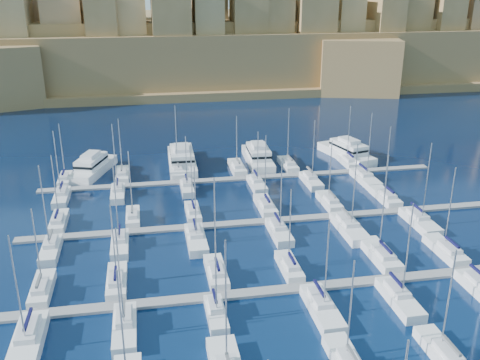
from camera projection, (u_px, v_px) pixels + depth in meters
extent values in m
plane|color=black|center=(281.00, 249.00, 84.26)|extent=(600.00, 600.00, 0.00)
cube|color=slate|center=(303.00, 288.00, 73.13)|extent=(84.00, 2.00, 0.40)
cube|color=slate|center=(267.00, 221.00, 93.40)|extent=(84.00, 2.00, 0.40)
cube|color=slate|center=(243.00, 178.00, 113.67)|extent=(84.00, 2.00, 0.40)
cylinder|color=#9EA0A8|center=(122.00, 328.00, 52.10)|extent=(0.18, 0.18, 12.93)
cylinder|color=#9EA0A8|center=(226.00, 305.00, 54.12)|extent=(0.18, 0.18, 14.70)
cylinder|color=#9EA0A8|center=(350.00, 310.00, 56.02)|extent=(0.18, 0.18, 11.75)
cube|color=#595B60|center=(354.00, 356.00, 55.88)|extent=(0.35, 3.70, 0.35)
cube|color=white|center=(442.00, 354.00, 59.60)|extent=(2.64, 8.80, 1.64)
cube|color=silver|center=(448.00, 351.00, 58.38)|extent=(1.85, 3.96, 0.70)
cylinder|color=#9EA0A8|center=(448.00, 300.00, 57.61)|extent=(0.18, 0.18, 12.08)
cube|color=#595B60|center=(451.00, 345.00, 57.61)|extent=(0.35, 3.52, 0.35)
cube|color=white|center=(42.00, 290.00, 72.03)|extent=(2.60, 8.68, 1.63)
cube|color=silver|center=(40.00, 286.00, 70.82)|extent=(1.82, 3.90, 0.70)
cylinder|color=#9EA0A8|center=(37.00, 247.00, 70.23)|extent=(0.18, 0.18, 10.93)
cube|color=#595B60|center=(39.00, 281.00, 70.06)|extent=(0.35, 3.47, 0.35)
cube|color=white|center=(117.00, 282.00, 73.83)|extent=(2.69, 8.96, 1.65)
cube|color=silver|center=(116.00, 278.00, 72.59)|extent=(1.88, 4.03, 0.70)
cylinder|color=#9EA0A8|center=(113.00, 241.00, 72.08)|extent=(0.18, 0.18, 10.69)
cube|color=#0C0C36|center=(115.00, 273.00, 71.81)|extent=(0.35, 3.59, 0.35)
cube|color=white|center=(216.00, 273.00, 76.12)|extent=(2.66, 8.87, 1.64)
cube|color=silver|center=(217.00, 269.00, 74.89)|extent=(1.86, 3.99, 0.70)
cylinder|color=#9EA0A8|center=(215.00, 224.00, 73.88)|extent=(0.18, 0.18, 13.51)
cube|color=#0C0C36|center=(217.00, 264.00, 74.12)|extent=(0.35, 3.55, 0.35)
cube|color=white|center=(289.00, 268.00, 77.64)|extent=(2.47, 8.23, 1.61)
cube|color=silver|center=(291.00, 263.00, 76.47)|extent=(1.73, 3.70, 0.70)
cylinder|color=#9EA0A8|center=(290.00, 226.00, 75.76)|extent=(0.18, 0.18, 11.29)
cube|color=#0C0C36|center=(292.00, 258.00, 75.73)|extent=(0.35, 3.29, 0.35)
cube|color=white|center=(380.00, 256.00, 80.91)|extent=(3.02, 10.05, 1.70)
cube|color=silver|center=(384.00, 252.00, 79.56)|extent=(2.11, 4.52, 0.70)
cylinder|color=#9EA0A8|center=(384.00, 204.00, 78.43)|extent=(0.18, 0.18, 15.06)
cube|color=#0C0C36|center=(386.00, 247.00, 78.73)|extent=(0.35, 4.02, 0.35)
cube|color=white|center=(445.00, 251.00, 82.37)|extent=(2.80, 9.34, 1.67)
cube|color=silver|center=(450.00, 247.00, 81.10)|extent=(1.96, 4.20, 0.70)
cylinder|color=#9EA0A8|center=(450.00, 207.00, 80.30)|extent=(0.18, 0.18, 12.65)
cube|color=#0C0C36|center=(452.00, 242.00, 80.30)|extent=(0.35, 3.74, 0.35)
cube|color=white|center=(28.00, 344.00, 61.15)|extent=(3.29, 10.98, 1.75)
cube|color=silver|center=(28.00, 330.00, 61.74)|extent=(2.31, 4.94, 0.70)
cylinder|color=#9EA0A8|center=(17.00, 290.00, 58.02)|extent=(0.18, 0.18, 13.28)
cube|color=#0C0C36|center=(28.00, 319.00, 61.87)|extent=(0.35, 4.39, 0.35)
cube|color=white|center=(125.00, 330.00, 63.79)|extent=(2.78, 9.27, 1.66)
cube|color=silver|center=(124.00, 317.00, 64.24)|extent=(1.95, 4.17, 0.70)
cylinder|color=#9EA0A8|center=(120.00, 279.00, 60.84)|extent=(0.18, 0.18, 12.80)
cube|color=#595B60|center=(124.00, 307.00, 64.29)|extent=(0.35, 3.71, 0.35)
cube|color=white|center=(216.00, 316.00, 66.46)|extent=(2.28, 7.60, 1.58)
cube|color=silver|center=(215.00, 305.00, 66.76)|extent=(1.60, 3.42, 0.70)
cylinder|color=#9EA0A8|center=(216.00, 279.00, 64.16)|extent=(0.18, 0.18, 9.58)
cube|color=#0C0C36|center=(215.00, 296.00, 66.75)|extent=(0.35, 3.04, 0.35)
cube|color=white|center=(322.00, 310.00, 67.57)|extent=(3.02, 10.06, 1.70)
cube|color=silver|center=(320.00, 298.00, 68.07)|extent=(2.11, 4.53, 0.70)
cylinder|color=#9EA0A8|center=(327.00, 264.00, 64.70)|extent=(0.18, 0.18, 12.05)
cube|color=#0C0C36|center=(319.00, 288.00, 68.17)|extent=(0.35, 4.02, 0.35)
cube|color=white|center=(400.00, 300.00, 69.66)|extent=(2.83, 9.44, 1.67)
cube|color=silver|center=(397.00, 289.00, 70.11)|extent=(1.98, 4.25, 0.70)
cylinder|color=#9EA0A8|center=(407.00, 252.00, 66.64)|extent=(0.18, 0.18, 13.08)
cube|color=#0C0C36|center=(396.00, 280.00, 70.18)|extent=(0.35, 3.78, 0.35)
cube|color=silver|center=(479.00, 280.00, 72.20)|extent=(1.94, 4.16, 0.70)
cube|color=#0C0C36|center=(478.00, 271.00, 72.26)|extent=(0.35, 3.70, 0.35)
cube|color=white|center=(59.00, 223.00, 92.13)|extent=(2.56, 8.53, 1.63)
cube|color=silver|center=(58.00, 218.00, 90.94)|extent=(1.79, 3.84, 0.70)
cylinder|color=#9EA0A8|center=(55.00, 187.00, 90.27)|extent=(0.18, 0.18, 11.22)
cube|color=#0C0C36|center=(56.00, 214.00, 90.18)|extent=(0.35, 3.41, 0.35)
cube|color=white|center=(133.00, 218.00, 93.95)|extent=(2.36, 7.86, 1.59)
cube|color=silver|center=(133.00, 214.00, 92.82)|extent=(1.65, 3.54, 0.70)
cylinder|color=#9EA0A8|center=(130.00, 183.00, 92.04)|extent=(0.18, 0.18, 11.36)
cube|color=#595B60|center=(132.00, 209.00, 92.09)|extent=(0.35, 3.14, 0.35)
cube|color=white|center=(193.00, 213.00, 95.84)|extent=(2.43, 8.09, 1.60)
cube|color=silver|center=(193.00, 209.00, 94.69)|extent=(1.70, 3.64, 0.70)
cylinder|color=#9EA0A8|center=(192.00, 177.00, 93.82)|extent=(0.18, 0.18, 12.08)
cube|color=#0C0C36|center=(193.00, 205.00, 93.95)|extent=(0.35, 3.24, 0.35)
cube|color=white|center=(265.00, 207.00, 98.60)|extent=(2.75, 9.16, 1.66)
cube|color=silver|center=(267.00, 203.00, 97.34)|extent=(1.92, 4.12, 0.70)
cylinder|color=#9EA0A8|center=(265.00, 169.00, 96.51)|extent=(0.18, 0.18, 12.72)
cube|color=#0C0C36|center=(267.00, 198.00, 96.55)|extent=(0.35, 3.67, 0.35)
cube|color=white|center=(329.00, 202.00, 100.45)|extent=(2.60, 8.67, 1.63)
cube|color=silver|center=(331.00, 198.00, 99.24)|extent=(1.82, 3.90, 0.70)
cylinder|color=#9EA0A8|center=(330.00, 170.00, 98.60)|extent=(0.18, 0.18, 11.21)
cube|color=#595B60|center=(332.00, 194.00, 98.47)|extent=(0.35, 3.47, 0.35)
cube|color=white|center=(385.00, 197.00, 102.71)|extent=(2.83, 9.43, 1.67)
cube|color=silver|center=(388.00, 194.00, 101.43)|extent=(1.98, 4.24, 0.70)
cylinder|color=#9EA0A8|center=(388.00, 160.00, 100.57)|extent=(0.18, 0.18, 13.08)
cube|color=#0C0C36|center=(389.00, 189.00, 100.63)|extent=(0.35, 3.77, 0.35)
cube|color=white|center=(51.00, 251.00, 82.36)|extent=(2.62, 8.73, 1.64)
cube|color=silver|center=(51.00, 242.00, 82.75)|extent=(1.83, 3.93, 0.70)
cylinder|color=#9EA0A8|center=(44.00, 208.00, 79.34)|extent=(0.18, 0.18, 13.32)
cube|color=#595B60|center=(50.00, 234.00, 82.79)|extent=(0.35, 3.49, 0.35)
cube|color=white|center=(120.00, 246.00, 84.03)|extent=(2.68, 8.94, 1.65)
cube|color=silver|center=(120.00, 237.00, 84.44)|extent=(1.88, 4.02, 0.70)
cylinder|color=#9EA0A8|center=(116.00, 204.00, 81.04)|extent=(0.18, 0.18, 13.07)
cube|color=#0C0C36|center=(119.00, 229.00, 84.48)|extent=(0.35, 3.58, 0.35)
cube|color=white|center=(196.00, 241.00, 85.60)|extent=(2.97, 9.90, 1.70)
cube|color=silver|center=(195.00, 231.00, 86.09)|extent=(2.08, 4.46, 0.70)
cylinder|color=#9EA0A8|center=(195.00, 203.00, 82.76)|extent=(0.18, 0.18, 11.93)
cube|color=#0C0C36|center=(195.00, 224.00, 86.18)|extent=(0.35, 3.96, 0.35)
cube|color=white|center=(279.00, 233.00, 88.25)|extent=(2.77, 9.22, 1.66)
cube|color=silver|center=(278.00, 224.00, 88.69)|extent=(1.94, 4.15, 0.70)
cylinder|color=#9EA0A8|center=(281.00, 195.00, 85.36)|extent=(0.18, 0.18, 12.43)
cube|color=#0C0C36|center=(277.00, 217.00, 88.75)|extent=(0.35, 3.69, 0.35)
cube|color=white|center=(350.00, 230.00, 89.39)|extent=(3.32, 11.08, 1.75)
cube|color=silver|center=(348.00, 220.00, 89.98)|extent=(2.33, 4.98, 0.70)
cylinder|color=#9EA0A8|center=(354.00, 186.00, 86.07)|extent=(0.18, 0.18, 14.31)
cube|color=#595B60|center=(347.00, 213.00, 90.13)|extent=(0.35, 4.43, 0.35)
cube|color=white|center=(420.00, 223.00, 91.98)|extent=(3.06, 10.21, 1.71)
cube|color=silver|center=(418.00, 214.00, 92.50)|extent=(2.14, 4.60, 0.70)
cylinder|color=#9EA0A8|center=(427.00, 182.00, 88.84)|extent=(0.18, 0.18, 13.59)
cube|color=#0C0C36|center=(417.00, 207.00, 92.61)|extent=(0.35, 4.09, 0.35)
cube|color=white|center=(65.00, 180.00, 111.83)|extent=(2.35, 7.84, 1.59)
cube|color=silver|center=(64.00, 176.00, 110.71)|extent=(1.65, 3.53, 0.70)
cylinder|color=#9EA0A8|center=(62.00, 150.00, 109.95)|extent=(0.18, 0.18, 11.25)
cube|color=#0C0C36|center=(63.00, 172.00, 109.98)|extent=(0.35, 3.14, 0.35)
cube|color=white|center=(123.00, 176.00, 114.33)|extent=(2.69, 8.95, 1.65)
cube|color=silver|center=(122.00, 172.00, 113.09)|extent=(1.88, 4.03, 0.70)
cylinder|color=#9EA0A8|center=(120.00, 145.00, 112.43)|extent=(0.18, 0.18, 11.53)
cube|color=#595B60|center=(122.00, 168.00, 112.31)|extent=(0.35, 3.58, 0.35)
cube|color=white|center=(178.00, 171.00, 116.72)|extent=(2.95, 9.84, 1.69)
cube|color=silver|center=(178.00, 168.00, 115.40)|extent=(2.07, 4.43, 0.70)
cylinder|color=#9EA0A8|center=(176.00, 137.00, 114.49)|extent=(0.18, 0.18, 13.69)
cube|color=#595B60|center=(178.00, 164.00, 114.58)|extent=(0.35, 3.93, 0.35)
cube|color=white|center=(237.00, 168.00, 118.79)|extent=(2.85, 9.50, 1.68)
cube|color=silver|center=(238.00, 164.00, 117.50)|extent=(2.00, 4.28, 0.70)
cylinder|color=#9EA0A8|center=(237.00, 140.00, 117.04)|extent=(0.18, 0.18, 10.86)
cube|color=#595B60|center=(238.00, 161.00, 116.70)|extent=(0.35, 3.80, 0.35)
cube|color=white|center=(288.00, 165.00, 120.66)|extent=(2.78, 9.28, 1.66)
cube|color=silver|center=(289.00, 162.00, 119.39)|extent=(1.95, 4.17, 0.70)
cylinder|color=#9EA0A8|center=(288.00, 135.00, 118.67)|extent=(0.18, 0.18, 12.14)
cube|color=#595B60|center=(290.00, 158.00, 118.60)|extent=(0.35, 3.71, 0.35)
cube|color=white|center=(347.00, 162.00, 122.78)|extent=(2.61, 8.70, 1.63)
cube|color=silver|center=(349.00, 158.00, 121.57)|extent=(1.83, 3.91, 0.70)
cylinder|color=#9EA0A8|center=(349.00, 133.00, 120.76)|extent=(0.18, 0.18, 12.19)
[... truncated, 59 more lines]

